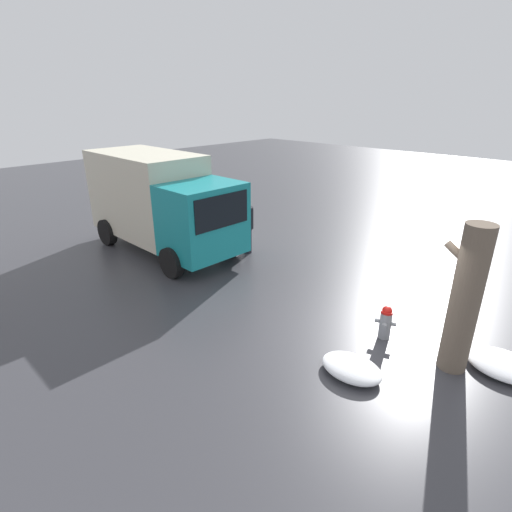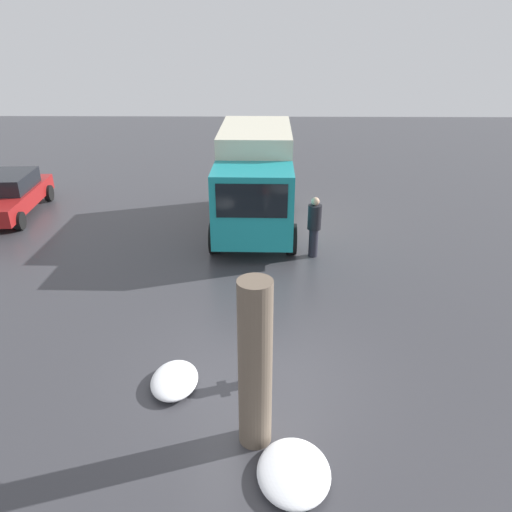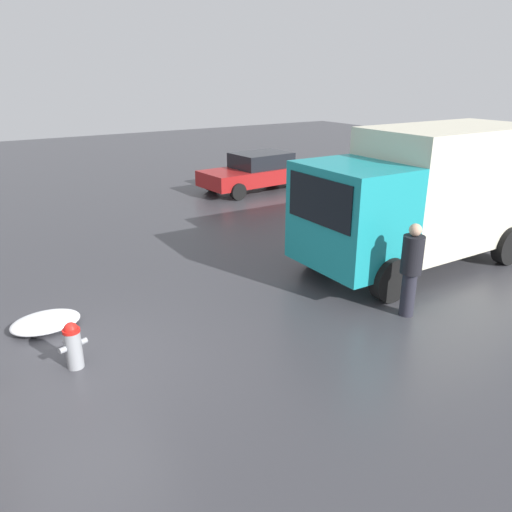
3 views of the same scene
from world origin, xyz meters
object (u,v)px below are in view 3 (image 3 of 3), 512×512
parked_car (258,171)px  delivery_truck (425,194)px  pedestrian (411,266)px  fire_hydrant (73,345)px

parked_car → delivery_truck: bearing=168.7°
delivery_truck → pedestrian: bearing=127.2°
delivery_truck → pedestrian: size_ratio=3.33×
delivery_truck → fire_hydrant: bearing=92.0°
fire_hydrant → parked_car: 12.69m
fire_hydrant → pedestrian: pedestrian is taller
fire_hydrant → parked_car: size_ratio=0.17×
fire_hydrant → pedestrian: 5.90m
delivery_truck → parked_car: (1.10, 8.68, -0.97)m
pedestrian → parked_car: pedestrian is taller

